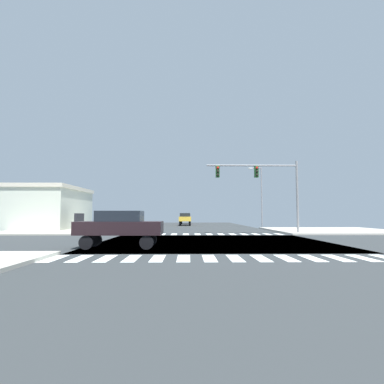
{
  "coord_description": "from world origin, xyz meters",
  "views": [
    {
      "loc": [
        -1.59,
        -19.48,
        1.71
      ],
      "look_at": [
        -1.27,
        4.11,
        3.4
      ],
      "focal_mm": 29.08,
      "sensor_mm": 36.0,
      "label": 1
    }
  ],
  "objects_px": {
    "street_lamp": "(260,191)",
    "sedan_farside_2": "(185,218)",
    "sedan_leading_4": "(120,226)",
    "traffic_signal_mast": "(261,179)",
    "bank_building": "(31,208)",
    "sedan_crossing_3": "(185,218)"
  },
  "relations": [
    {
      "from": "street_lamp",
      "to": "traffic_signal_mast",
      "type": "bearing_deg",
      "value": -102.45
    },
    {
      "from": "bank_building",
      "to": "sedan_farside_2",
      "type": "xyz_separation_m",
      "value": [
        17.3,
        11.98,
        -1.27
      ]
    },
    {
      "from": "street_lamp",
      "to": "sedan_farside_2",
      "type": "xyz_separation_m",
      "value": [
        -9.63,
        7.74,
        -3.54
      ]
    },
    {
      "from": "sedan_crossing_3",
      "to": "street_lamp",
      "type": "bearing_deg",
      "value": 122.72
    },
    {
      "from": "traffic_signal_mast",
      "to": "bank_building",
      "type": "height_order",
      "value": "traffic_signal_mast"
    },
    {
      "from": "bank_building",
      "to": "sedan_crossing_3",
      "type": "bearing_deg",
      "value": 48.04
    },
    {
      "from": "traffic_signal_mast",
      "to": "sedan_farside_2",
      "type": "bearing_deg",
      "value": 108.41
    },
    {
      "from": "street_lamp",
      "to": "sedan_farside_2",
      "type": "height_order",
      "value": "street_lamp"
    },
    {
      "from": "street_lamp",
      "to": "sedan_leading_4",
      "type": "distance_m",
      "value": 27.04
    },
    {
      "from": "street_lamp",
      "to": "sedan_leading_4",
      "type": "xyz_separation_m",
      "value": [
        -12.68,
        -23.62,
        -3.54
      ]
    },
    {
      "from": "traffic_signal_mast",
      "to": "sedan_crossing_3",
      "type": "xyz_separation_m",
      "value": [
        -6.82,
        27.74,
        -3.63
      ]
    },
    {
      "from": "sedan_crossing_3",
      "to": "sedan_leading_4",
      "type": "relative_size",
      "value": 1.0
    },
    {
      "from": "sedan_farside_2",
      "to": "sedan_crossing_3",
      "type": "xyz_separation_m",
      "value": [
        0.0,
        7.26,
        0.0
      ]
    },
    {
      "from": "street_lamp",
      "to": "sedan_farside_2",
      "type": "distance_m",
      "value": 12.85
    },
    {
      "from": "street_lamp",
      "to": "bank_building",
      "type": "bearing_deg",
      "value": -171.04
    },
    {
      "from": "traffic_signal_mast",
      "to": "sedan_farside_2",
      "type": "height_order",
      "value": "traffic_signal_mast"
    },
    {
      "from": "sedan_farside_2",
      "to": "sedan_leading_4",
      "type": "distance_m",
      "value": 31.5
    },
    {
      "from": "traffic_signal_mast",
      "to": "sedan_leading_4",
      "type": "height_order",
      "value": "traffic_signal_mast"
    },
    {
      "from": "street_lamp",
      "to": "bank_building",
      "type": "distance_m",
      "value": 27.36
    },
    {
      "from": "bank_building",
      "to": "sedan_leading_4",
      "type": "bearing_deg",
      "value": -53.67
    },
    {
      "from": "traffic_signal_mast",
      "to": "sedan_crossing_3",
      "type": "relative_size",
      "value": 1.86
    },
    {
      "from": "sedan_farside_2",
      "to": "sedan_crossing_3",
      "type": "relative_size",
      "value": 1.0
    }
  ]
}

